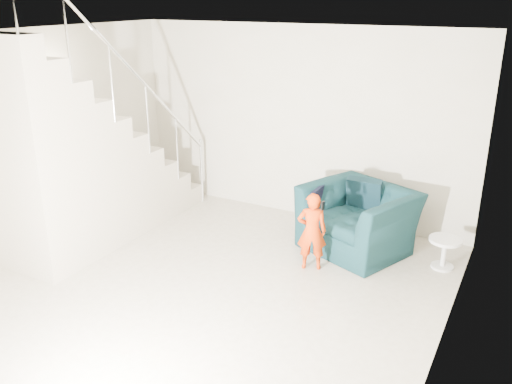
% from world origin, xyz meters
% --- Properties ---
extents(floor, '(5.50, 5.50, 0.00)m').
position_xyz_m(floor, '(0.00, 0.00, 0.00)').
color(floor, gray).
rests_on(floor, ground).
extents(ceiling, '(5.50, 5.50, 0.00)m').
position_xyz_m(ceiling, '(0.00, 0.00, 2.70)').
color(ceiling, silver).
rests_on(ceiling, back_wall).
extents(back_wall, '(5.00, 0.00, 5.00)m').
position_xyz_m(back_wall, '(0.00, 2.75, 1.35)').
color(back_wall, '#A59E86').
rests_on(back_wall, floor).
extents(left_wall, '(0.00, 5.50, 5.50)m').
position_xyz_m(left_wall, '(-2.50, 0.00, 1.35)').
color(left_wall, '#A59E86').
rests_on(left_wall, floor).
extents(right_wall, '(0.00, 5.50, 5.50)m').
position_xyz_m(right_wall, '(2.50, 0.00, 1.35)').
color(right_wall, '#A59E86').
rests_on(right_wall, floor).
extents(armchair, '(1.56, 1.47, 0.81)m').
position_xyz_m(armchair, '(1.18, 1.99, 0.40)').
color(armchair, black).
rests_on(armchair, floor).
extents(toddler, '(0.41, 0.34, 0.94)m').
position_xyz_m(toddler, '(0.86, 1.24, 0.47)').
color(toddler, '#B02005').
rests_on(toddler, floor).
extents(side_table, '(0.38, 0.38, 0.38)m').
position_xyz_m(side_table, '(2.25, 1.98, 0.25)').
color(side_table, silver).
rests_on(side_table, floor).
extents(staircase, '(1.02, 3.03, 3.62)m').
position_xyz_m(staircase, '(-2.00, 0.55, 0.95)').
color(staircase, '#ADA089').
rests_on(staircase, floor).
extents(cushion, '(0.45, 0.22, 0.45)m').
position_xyz_m(cushion, '(1.16, 2.28, 0.64)').
color(cushion, black).
rests_on(cushion, armchair).
extents(throw, '(0.05, 0.49, 0.55)m').
position_xyz_m(throw, '(0.68, 1.90, 0.51)').
color(throw, black).
rests_on(throw, armchair).
extents(phone, '(0.03, 0.05, 0.10)m').
position_xyz_m(phone, '(0.99, 1.23, 0.82)').
color(phone, black).
rests_on(phone, toddler).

